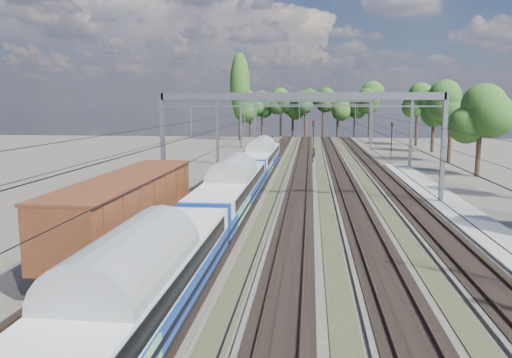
# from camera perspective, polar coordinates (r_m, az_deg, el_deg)

# --- Properties ---
(track_bed) EXTENTS (21.00, 130.00, 0.34)m
(track_bed) POSITION_cam_1_polar(r_m,az_deg,el_deg) (56.64, 5.23, 0.46)
(track_bed) COLOR #47423A
(track_bed) RESTS_ON ground
(platform) EXTENTS (3.00, 70.00, 0.30)m
(platform) POSITION_cam_1_polar(r_m,az_deg,el_deg) (33.93, 25.21, -5.80)
(platform) COLOR gray
(platform) RESTS_ON ground
(catenary) EXTENTS (25.65, 130.00, 9.00)m
(catenary) POSITION_cam_1_polar(r_m,az_deg,el_deg) (63.77, 5.74, 7.05)
(catenary) COLOR slate
(catenary) RESTS_ON ground
(tree_belt) EXTENTS (39.40, 99.12, 12.40)m
(tree_belt) POSITION_cam_1_polar(r_m,az_deg,el_deg) (105.59, 9.03, 8.49)
(tree_belt) COLOR black
(tree_belt) RESTS_ON ground
(poplar) EXTENTS (4.40, 4.40, 19.04)m
(poplar) POSITION_cam_1_polar(r_m,az_deg,el_deg) (110.21, -1.85, 10.60)
(poplar) COLOR black
(poplar) RESTS_ON ground
(emu_train) EXTENTS (2.91, 61.55, 4.25)m
(emu_train) POSITION_cam_1_polar(r_m,az_deg,el_deg) (35.11, -2.75, -0.59)
(emu_train) COLOR black
(emu_train) RESTS_ON ground
(freight_boxcar) EXTENTS (3.24, 15.65, 4.04)m
(freight_boxcar) POSITION_cam_1_polar(r_m,az_deg,el_deg) (28.32, -14.46, -3.18)
(freight_boxcar) COLOR black
(freight_boxcar) RESTS_ON ground
(worker) EXTENTS (0.39, 0.58, 1.59)m
(worker) POSITION_cam_1_polar(r_m,az_deg,el_deg) (74.49, 6.68, 2.94)
(worker) COLOR black
(worker) RESTS_ON ground
(signal_near) EXTENTS (0.38, 0.34, 5.88)m
(signal_near) POSITION_cam_1_polar(r_m,az_deg,el_deg) (67.92, 6.55, 4.87)
(signal_near) COLOR black
(signal_near) RESTS_ON ground
(signal_far) EXTENTS (0.37, 0.34, 5.35)m
(signal_far) POSITION_cam_1_polar(r_m,az_deg,el_deg) (77.91, 15.25, 4.86)
(signal_far) COLOR black
(signal_far) RESTS_ON ground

